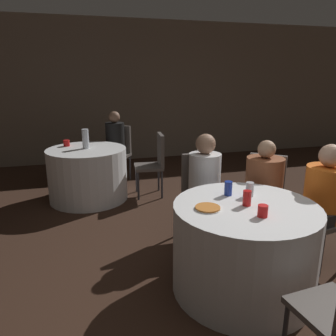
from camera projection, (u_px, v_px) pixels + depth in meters
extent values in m
plane|color=#382319|center=(262.00, 290.00, 2.72)|extent=(16.00, 16.00, 0.00)
cube|color=#7A6B5B|center=(144.00, 92.00, 6.76)|extent=(16.00, 0.06, 2.80)
cylinder|color=white|center=(243.00, 248.00, 2.66)|extent=(1.15, 1.15, 0.74)
cylinder|color=white|center=(88.00, 174.00, 4.66)|extent=(1.10, 1.10, 0.74)
cube|color=#59514C|center=(322.00, 220.00, 3.02)|extent=(0.46, 0.46, 0.04)
cylinder|color=#333338|center=(321.00, 255.00, 2.86)|extent=(0.03, 0.03, 0.42)
cylinder|color=#333338|center=(292.00, 238.00, 3.16)|extent=(0.03, 0.03, 0.42)
cylinder|color=#333338|center=(317.00, 231.00, 3.30)|extent=(0.03, 0.03, 0.42)
cube|color=#59514C|center=(262.00, 203.00, 3.43)|extent=(0.56, 0.56, 0.04)
cube|color=#59514C|center=(267.00, 175.00, 3.52)|extent=(0.32, 0.28, 0.46)
cylinder|color=#333338|center=(275.00, 232.00, 3.27)|extent=(0.03, 0.03, 0.42)
cylinder|color=#333338|center=(241.00, 226.00, 3.41)|extent=(0.03, 0.03, 0.42)
cylinder|color=#333338|center=(279.00, 219.00, 3.57)|extent=(0.03, 0.03, 0.42)
cylinder|color=#333338|center=(248.00, 214.00, 3.71)|extent=(0.03, 0.03, 0.42)
cube|color=#59514C|center=(334.00, 312.00, 1.84)|extent=(0.43, 0.43, 0.04)
cylinder|color=#333338|center=(285.00, 333.00, 2.00)|extent=(0.03, 0.03, 0.42)
cylinder|color=#333338|center=(328.00, 318.00, 2.11)|extent=(0.03, 0.03, 0.42)
cube|color=#59514C|center=(204.00, 201.00, 3.48)|extent=(0.40, 0.40, 0.04)
cube|color=#59514C|center=(199.00, 174.00, 3.58)|extent=(0.38, 0.05, 0.46)
cylinder|color=#333338|center=(224.00, 225.00, 3.42)|extent=(0.03, 0.03, 0.42)
cylinder|color=#333338|center=(194.00, 229.00, 3.34)|extent=(0.03, 0.03, 0.42)
cylinder|color=#333338|center=(212.00, 213.00, 3.74)|extent=(0.03, 0.03, 0.42)
cylinder|color=#333338|center=(183.00, 216.00, 3.65)|extent=(0.03, 0.03, 0.42)
cube|color=#59514C|center=(116.00, 156.00, 5.43)|extent=(0.56, 0.56, 0.04)
cube|color=#59514C|center=(120.00, 139.00, 5.53)|extent=(0.34, 0.25, 0.46)
cylinder|color=#333338|center=(121.00, 173.00, 5.29)|extent=(0.03, 0.03, 0.42)
cylinder|color=#333338|center=(103.00, 171.00, 5.39)|extent=(0.03, 0.03, 0.42)
cylinder|color=#333338|center=(130.00, 167.00, 5.60)|extent=(0.03, 0.03, 0.42)
cylinder|color=#333338|center=(112.00, 166.00, 5.70)|extent=(0.03, 0.03, 0.42)
cube|color=#59514C|center=(149.00, 167.00, 4.78)|extent=(0.44, 0.44, 0.04)
cube|color=#59514C|center=(161.00, 150.00, 4.74)|extent=(0.09, 0.38, 0.46)
cylinder|color=#333338|center=(138.00, 186.00, 4.65)|extent=(0.03, 0.03, 0.42)
cylinder|color=#333338|center=(137.00, 179.00, 4.98)|extent=(0.03, 0.03, 0.42)
cylinder|color=#333338|center=(162.00, 185.00, 4.71)|extent=(0.03, 0.03, 0.42)
cylinder|color=#333338|center=(159.00, 178.00, 5.03)|extent=(0.03, 0.03, 0.42)
cylinder|color=#33384C|center=(211.00, 228.00, 3.33)|extent=(0.24, 0.24, 0.46)
cube|color=#33384C|center=(208.00, 198.00, 3.36)|extent=(0.32, 0.32, 0.12)
cylinder|color=white|center=(205.00, 177.00, 3.40)|extent=(0.33, 0.33, 0.50)
sphere|color=#997056|center=(206.00, 144.00, 3.31)|extent=(0.20, 0.20, 0.20)
cylinder|color=#33384C|center=(257.00, 229.00, 3.29)|extent=(0.24, 0.24, 0.46)
cube|color=#33384C|center=(261.00, 200.00, 3.31)|extent=(0.48, 0.48, 0.12)
cylinder|color=brown|center=(264.00, 180.00, 3.36)|extent=(0.38, 0.38, 0.46)
sphere|color=tan|center=(267.00, 149.00, 3.27)|extent=(0.18, 0.18, 0.18)
cylinder|color=#282828|center=(302.00, 245.00, 2.98)|extent=(0.24, 0.24, 0.46)
cube|color=#282828|center=(314.00, 215.00, 2.95)|extent=(0.38, 0.41, 0.12)
cylinder|color=orange|center=(326.00, 193.00, 2.95)|extent=(0.38, 0.38, 0.49)
sphere|color=tan|center=(331.00, 156.00, 2.85)|extent=(0.20, 0.20, 0.20)
cylinder|color=#33384C|center=(110.00, 171.00, 5.29)|extent=(0.24, 0.24, 0.46)
cube|color=#33384C|center=(113.00, 153.00, 5.31)|extent=(0.42, 0.43, 0.12)
cylinder|color=black|center=(115.00, 139.00, 5.36)|extent=(0.31, 0.31, 0.53)
sphere|color=#997056|center=(114.00, 117.00, 5.26)|extent=(0.18, 0.18, 0.18)
cylinder|color=white|center=(208.00, 209.00, 2.49)|extent=(0.21, 0.21, 0.01)
cylinder|color=orange|center=(208.00, 207.00, 2.49)|extent=(0.19, 0.19, 0.01)
cylinder|color=silver|center=(250.00, 189.00, 2.74)|extent=(0.07, 0.07, 0.12)
cylinder|color=red|center=(247.00, 198.00, 2.55)|extent=(0.07, 0.07, 0.12)
cylinder|color=#1E38A5|center=(228.00, 188.00, 2.77)|extent=(0.07, 0.07, 0.12)
cylinder|color=red|center=(263.00, 211.00, 2.35)|extent=(0.07, 0.07, 0.09)
cylinder|color=silver|center=(85.00, 139.00, 4.54)|extent=(0.09, 0.09, 0.27)
cylinder|color=red|center=(66.00, 143.00, 4.71)|extent=(0.09, 0.09, 0.09)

